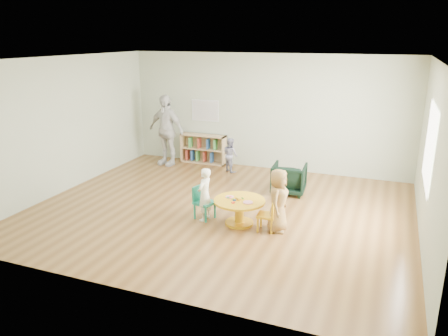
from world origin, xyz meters
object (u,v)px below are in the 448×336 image
bookshelf (203,149)px  child_right (278,200)px  armchair (289,179)px  activity_table (239,207)px  child_left (205,194)px  adult_caretaker (166,130)px  kid_chair_left (203,201)px  toddler (230,155)px  kid_chair_right (269,215)px

bookshelf → child_right: 4.42m
armchair → child_right: 1.94m
activity_table → child_right: size_ratio=0.83×
child_left → adult_caretaker: bearing=-134.5°
kid_chair_left → toddler: (-0.52, 2.84, 0.09)m
child_left → bookshelf: bearing=-149.1°
child_right → kid_chair_left: bearing=87.3°
adult_caretaker → toddler: bearing=11.8°
kid_chair_left → kid_chair_right: size_ratio=1.10×
kid_chair_right → adult_caretaker: (-3.53, 2.94, 0.60)m
kid_chair_left → toddler: bearing=-153.3°
activity_table → kid_chair_left: bearing=178.9°
kid_chair_left → bookshelf: size_ratio=0.51×
adult_caretaker → activity_table: bearing=-32.2°
kid_chair_right → child_right: size_ratio=0.51×
armchair → adult_caretaker: adult_caretaker is taller
activity_table → child_right: 0.73m
kid_chair_left → bookshelf: bearing=-140.1°
kid_chair_right → activity_table: bearing=78.4°
child_left → child_right: (1.33, 0.03, 0.06)m
activity_table → adult_caretaker: (-2.97, 2.85, 0.59)m
activity_table → armchair: size_ratio=1.30×
activity_table → child_left: (-0.64, -0.05, 0.17)m
bookshelf → kid_chair_right: bearing=-51.6°
kid_chair_right → adult_caretaker: bearing=47.7°
child_right → armchair: bearing=6.3°
armchair → kid_chair_left: bearing=54.2°
kid_chair_left → child_left: (0.07, -0.07, 0.16)m
bookshelf → toddler: 1.05m
activity_table → bookshelf: 3.98m
toddler → adult_caretaker: adult_caretaker is taller
child_right → toddler: 3.47m
kid_chair_right → armchair: size_ratio=0.80×
bookshelf → child_right: size_ratio=1.10×
bookshelf → armchair: bearing=-29.2°
kid_chair_right → child_left: size_ratio=0.57×
child_left → toddler: bearing=-161.8°
activity_table → kid_chair_right: bearing=-9.1°
child_right → adult_caretaker: size_ratio=0.61×
kid_chair_left → child_right: 1.42m
kid_chair_left → toddler: toddler is taller
activity_table → kid_chair_right: 0.57m
toddler → adult_caretaker: bearing=35.0°
toddler → child_left: bearing=136.2°
kid_chair_right → armchair: (-0.11, 1.97, 0.02)m
activity_table → toddler: bearing=113.3°
toddler → armchair: bearing=-175.5°
adult_caretaker → kid_chair_right: bearing=-28.2°
kid_chair_left → child_right: (1.40, -0.04, 0.22)m
activity_table → adult_caretaker: bearing=136.2°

